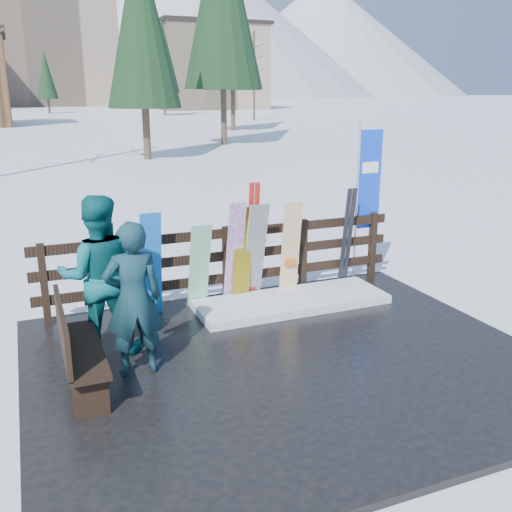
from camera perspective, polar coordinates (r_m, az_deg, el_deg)
name	(u,v)px	position (r m, az deg, el deg)	size (l,w,h in m)	color
ground	(288,365)	(6.98, 3.25, -10.84)	(700.00, 700.00, 0.00)	white
deck	(288,362)	(6.96, 3.25, -10.55)	(6.00, 5.00, 0.08)	black
fence	(226,258)	(8.60, -2.99, -0.24)	(5.60, 0.10, 1.15)	black
snow_patch	(292,301)	(8.57, 3.58, -4.55)	(2.87, 1.00, 0.12)	white
bench	(75,345)	(6.36, -17.66, -8.51)	(0.41, 1.50, 0.97)	black
snowboard_0	(151,265)	(8.07, -10.43, -0.87)	(0.29, 0.03, 1.53)	blue
snowboard_1	(199,266)	(8.26, -5.69, -1.05)	(0.30, 0.03, 1.35)	white
snowboard_2	(242,255)	(8.44, -1.38, 0.06)	(0.27, 0.03, 1.50)	#E6C004
snowboard_3	(235,253)	(8.39, -2.16, 0.28)	(0.25, 0.03, 1.62)	white
snowboard_4	(255,253)	(8.51, -0.10, 0.33)	(0.30, 0.03, 1.57)	black
snowboard_5	(290,250)	(8.74, 3.47, 0.64)	(0.29, 0.03, 1.51)	silver
ski_pair_a	(253,242)	(8.53, -0.34, 1.39)	(0.16, 0.21, 1.82)	red
ski_pair_b	(347,238)	(9.27, 9.09, 1.80)	(0.17, 0.22, 1.64)	black
rental_flag	(366,186)	(9.51, 10.97, 6.92)	(0.45, 0.04, 2.60)	silver
person_front	(133,299)	(6.43, -12.16, -4.24)	(0.64, 0.42, 1.77)	#16463D
person_back	(99,276)	(7.03, -15.45, -1.93)	(0.95, 0.74, 1.95)	#0C565B
resort_buildings	(29,54)	(121.24, -21.72, 18.24)	(73.00, 87.60, 22.60)	tan
trees	(116,59)	(53.03, -13.84, 18.57)	(41.90, 68.62, 13.07)	#382B1E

